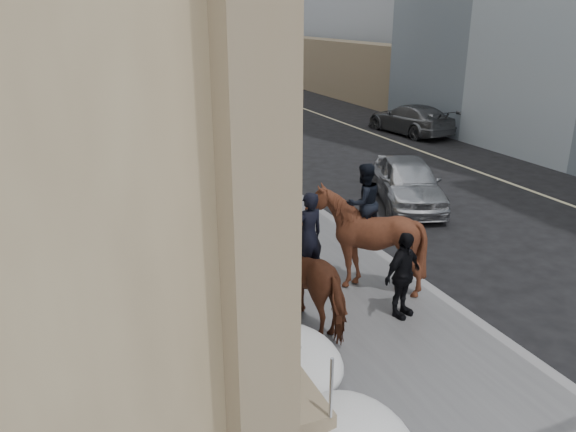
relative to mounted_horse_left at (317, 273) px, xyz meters
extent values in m
plane|color=black|center=(0.33, -1.51, -1.16)|extent=(140.00, 140.00, 0.00)
cube|color=#4B4B4D|center=(0.33, 8.49, -1.10)|extent=(5.00, 80.00, 0.12)
cube|color=slate|center=(2.95, 8.49, -1.10)|extent=(0.24, 80.00, 0.12)
cube|color=#BFB78C|center=(10.83, 8.49, -1.15)|extent=(0.15, 70.00, 0.01)
cube|color=#806E53|center=(-1.92, 18.49, -0.71)|extent=(1.10, 44.00, 0.90)
cylinder|color=silver|center=(-1.47, 18.49, 0.19)|extent=(0.06, 42.00, 0.06)
cube|color=black|center=(-2.37, 11.49, 2.84)|extent=(0.20, 2.20, 4.50)
cube|color=#806E53|center=(15.83, 8.49, 0.84)|extent=(2.00, 80.00, 4.00)
cylinder|color=#2D2D30|center=(3.23, 12.49, 2.84)|extent=(0.18, 0.18, 8.00)
cylinder|color=#2D2D30|center=(3.23, 32.49, 2.84)|extent=(0.18, 0.18, 8.00)
cylinder|color=#2D2D30|center=(3.33, 20.49, 1.84)|extent=(0.20, 0.20, 6.00)
cylinder|color=#2D2D30|center=(1.33, 20.49, 4.64)|extent=(4.00, 0.16, 0.16)
imported|color=black|center=(-0.17, 20.49, 4.14)|extent=(0.18, 0.22, 1.10)
ellipsoid|color=silver|center=(-1.12, -1.51, -0.70)|extent=(1.50, 2.10, 0.68)
ellipsoid|color=silver|center=(-1.07, 2.49, -0.68)|extent=(1.60, 2.20, 0.72)
ellipsoid|color=silver|center=(-1.17, 6.49, -0.72)|extent=(1.40, 2.00, 0.64)
ellipsoid|color=silver|center=(-1.02, 10.49, -0.66)|extent=(1.70, 2.30, 0.76)
ellipsoid|color=silver|center=(-1.12, 14.49, -0.71)|extent=(1.50, 2.10, 0.66)
imported|color=#422114|center=(0.00, -0.01, -0.07)|extent=(1.47, 2.44, 1.93)
imported|color=black|center=(0.00, 0.14, 0.73)|extent=(0.70, 0.53, 1.72)
imported|color=#3E1E11|center=(1.56, 0.89, 0.12)|extent=(2.12, 2.32, 2.31)
imported|color=black|center=(1.56, 1.04, 0.91)|extent=(0.92, 0.76, 1.72)
imported|color=black|center=(1.64, -0.48, -0.14)|extent=(1.13, 0.77, 1.78)
imported|color=#A6A9AE|center=(5.93, 5.69, -0.38)|extent=(3.39, 4.91, 1.55)
imported|color=#4D5054|center=(12.58, 15.36, -0.40)|extent=(2.64, 5.40, 1.51)
camera|label=1|loc=(-4.28, -8.84, 4.71)|focal=35.00mm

